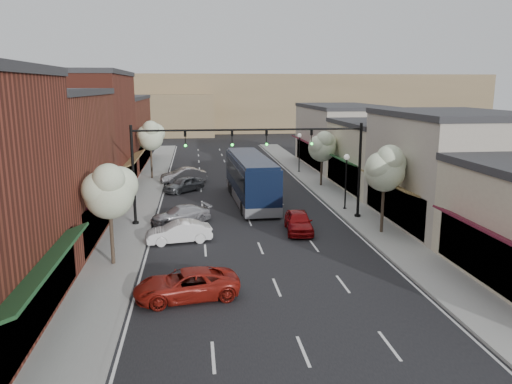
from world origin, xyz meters
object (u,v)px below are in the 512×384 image
object	(u,v)px
parked_car_c	(181,215)
parked_car_d	(184,184)
signal_mast_right	(328,157)
parked_car_e	(183,175)
tree_left_far	(151,135)
parked_car_b	(179,232)
tree_right_far	(323,146)
signal_mast_left	(168,160)
lamp_post_near	(346,173)
coach_bus	(251,178)
lamp_post_far	(299,146)
tree_left_near	(110,190)
parked_car_a	(186,285)
tree_right_near	(386,167)
red_hatchback	(299,222)

from	to	relation	value
parked_car_c	parked_car_d	size ratio (longest dim) A/B	1.04
signal_mast_right	parked_car_e	bearing A→B (deg)	124.11
tree_left_far	parked_car_b	world-z (taller)	tree_left_far
tree_right_far	parked_car_d	size ratio (longest dim) A/B	1.32
signal_mast_left	parked_car_c	distance (m)	4.08
parked_car_d	signal_mast_right	bearing A→B (deg)	-0.24
lamp_post_near	coach_bus	xyz separation A→B (m)	(-7.00, 3.88, -1.00)
parked_car_c	parked_car_d	distance (m)	10.86
tree_right_far	parked_car_c	world-z (taller)	tree_right_far
lamp_post_far	signal_mast_right	bearing A→B (deg)	-96.22
tree_right_far	tree_left_far	world-z (taller)	tree_left_far
tree_left_near	parked_car_a	bearing A→B (deg)	-49.93
tree_left_far	lamp_post_near	bearing A→B (deg)	-43.89
parked_car_e	coach_bus	bearing A→B (deg)	19.45
tree_left_far	coach_bus	world-z (taller)	tree_left_far
tree_right_near	parked_car_b	bearing A→B (deg)	-179.35
parked_car_d	tree_right_far	bearing A→B (deg)	49.92
tree_right_near	signal_mast_right	bearing A→B (deg)	123.91
parked_car_b	parked_car_c	size ratio (longest dim) A/B	0.95
tree_right_far	tree_left_near	world-z (taller)	tree_left_near
parked_car_b	parked_car_d	bearing A→B (deg)	170.61
tree_left_far	parked_car_c	size ratio (longest dim) A/B	1.43
lamp_post_near	parked_car_e	xyz separation A→B (m)	(-12.79, 13.16, -2.26)
tree_left_far	parked_car_c	xyz separation A→B (m)	(3.36, -17.65, -3.98)
tree_left_near	parked_car_a	size ratio (longest dim) A/B	1.19
tree_left_near	tree_right_far	bearing A→B (deg)	50.31
signal_mast_right	tree_left_near	distance (m)	16.05
tree_left_near	lamp_post_far	size ratio (longest dim) A/B	1.28
tree_left_far	lamp_post_far	distance (m)	16.26
parked_car_a	parked_car_c	world-z (taller)	parked_car_a
lamp_post_far	parked_car_a	size ratio (longest dim) A/B	0.93
tree_left_far	parked_car_d	distance (m)	8.53
signal_mast_right	parked_car_d	distance (m)	15.81
lamp_post_near	coach_bus	size ratio (longest dim) A/B	0.35
red_hatchback	signal_mast_left	bearing A→B (deg)	166.75
signal_mast_right	coach_bus	xyz separation A→B (m)	(-4.82, 6.38, -2.62)
signal_mast_right	tree_left_far	bearing A→B (deg)	127.71
lamp_post_near	parked_car_e	world-z (taller)	lamp_post_near
tree_left_near	red_hatchback	distance (m)	12.84
coach_bus	parked_car_c	world-z (taller)	coach_bus
signal_mast_left	lamp_post_far	bearing A→B (deg)	56.14
tree_right_near	coach_bus	world-z (taller)	tree_right_near
signal_mast_left	parked_car_a	distance (m)	13.40
tree_left_near	parked_car_d	distance (m)	19.83
signal_mast_right	parked_car_a	bearing A→B (deg)	-127.95
red_hatchback	parked_car_c	bearing A→B (deg)	163.28
signal_mast_left	signal_mast_right	bearing A→B (deg)	0.00
signal_mast_right	tree_left_far	distance (m)	22.68
lamp_post_near	parked_car_c	bearing A→B (deg)	-170.14
tree_right_near	tree_left_near	xyz separation A→B (m)	(-16.60, -4.00, -0.23)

